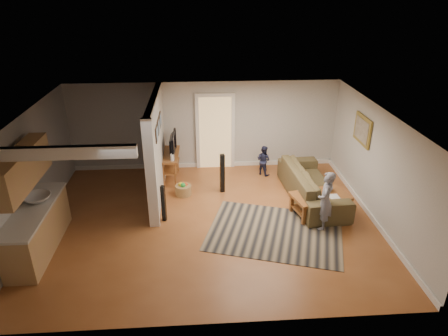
{
  "coord_description": "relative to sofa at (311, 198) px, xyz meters",
  "views": [
    {
      "loc": [
        -0.18,
        -7.7,
        4.94
      ],
      "look_at": [
        0.38,
        0.48,
        1.1
      ],
      "focal_mm": 32.0,
      "sensor_mm": 36.0,
      "label": 1
    }
  ],
  "objects": [
    {
      "name": "ground",
      "position": [
        -2.6,
        -0.9,
        0.0
      ],
      "size": [
        7.5,
        7.5,
        0.0
      ],
      "primitive_type": "plane",
      "color": "brown",
      "rests_on": "ground"
    },
    {
      "name": "room_shell",
      "position": [
        -3.67,
        -0.47,
        1.46
      ],
      "size": [
        7.54,
        6.02,
        2.52
      ],
      "color": "#ABAAA4",
      "rests_on": "ground"
    },
    {
      "name": "area_rug",
      "position": [
        -1.17,
        -1.43,
        0.01
      ],
      "size": [
        3.32,
        2.81,
        0.01
      ],
      "primitive_type": "cube",
      "rotation": [
        0.0,
        0.0,
        -0.3
      ],
      "color": "black",
      "rests_on": "ground"
    },
    {
      "name": "sofa",
      "position": [
        0.0,
        0.0,
        0.0
      ],
      "size": [
        1.24,
        2.76,
        0.79
      ],
      "primitive_type": "imported",
      "rotation": [
        0.0,
        0.0,
        1.64
      ],
      "color": "brown",
      "rests_on": "ground"
    },
    {
      "name": "coffee_table",
      "position": [
        -0.0,
        -0.73,
        0.39
      ],
      "size": [
        1.42,
        1.04,
        0.76
      ],
      "rotation": [
        0.0,
        0.0,
        0.25
      ],
      "color": "brown",
      "rests_on": "ground"
    },
    {
      "name": "tv_console",
      "position": [
        -3.54,
        1.29,
        0.69
      ],
      "size": [
        0.48,
        1.22,
        1.04
      ],
      "rotation": [
        0.0,
        0.0,
        -0.03
      ],
      "color": "brown",
      "rests_on": "ground"
    },
    {
      "name": "speaker_left",
      "position": [
        -3.6,
        -0.79,
        0.44
      ],
      "size": [
        0.11,
        0.11,
        0.88
      ],
      "primitive_type": "cube",
      "rotation": [
        0.0,
        0.0,
        -0.29
      ],
      "color": "black",
      "rests_on": "ground"
    },
    {
      "name": "speaker_right",
      "position": [
        -2.2,
        0.5,
        0.52
      ],
      "size": [
        0.13,
        0.13,
        1.04
      ],
      "primitive_type": "cube",
      "rotation": [
        0.0,
        0.0,
        0.23
      ],
      "color": "black",
      "rests_on": "ground"
    },
    {
      "name": "toy_basket",
      "position": [
        -3.2,
        0.39,
        0.15
      ],
      "size": [
        0.41,
        0.41,
        0.36
      ],
      "color": "olive",
      "rests_on": "ground"
    },
    {
      "name": "child",
      "position": [
        -0.1,
        -1.32,
        0.0
      ],
      "size": [
        0.49,
        0.58,
        1.35
      ],
      "primitive_type": "imported",
      "rotation": [
        0.0,
        0.0,
        -1.97
      ],
      "color": "gray",
      "rests_on": "ground"
    },
    {
      "name": "toddler",
      "position": [
        -0.99,
        1.44,
        0.0
      ],
      "size": [
        0.53,
        0.52,
        0.86
      ],
      "primitive_type": "imported",
      "rotation": [
        0.0,
        0.0,
        2.4
      ],
      "color": "#1F2341",
      "rests_on": "ground"
    }
  ]
}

